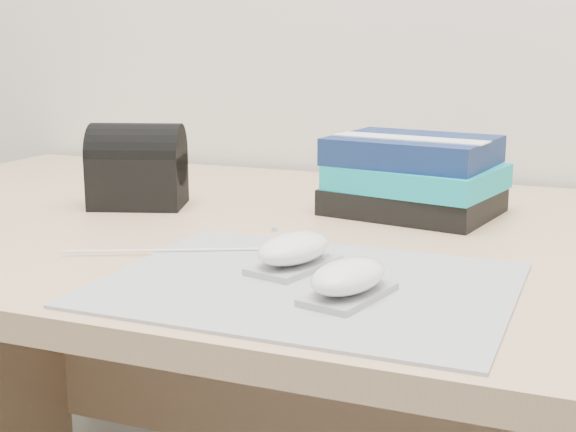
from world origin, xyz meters
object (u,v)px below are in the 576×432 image
at_px(mouse_rear, 294,251).
at_px(pouch, 138,166).
at_px(mouse_front, 349,279).
at_px(desk, 376,387).
at_px(book_stack, 414,176).

relative_size(mouse_rear, pouch, 0.75).
bearing_deg(mouse_front, mouse_rear, 139.23).
height_order(mouse_rear, pouch, pouch).
xyz_separation_m(desk, book_stack, (0.03, 0.07, 0.29)).
bearing_deg(mouse_rear, book_stack, 81.01).
distance_m(mouse_front, pouch, 0.50).
bearing_deg(mouse_rear, mouse_front, -40.77).
distance_m(desk, book_stack, 0.30).
bearing_deg(book_stack, mouse_front, -85.58).
bearing_deg(mouse_front, desk, 100.12).
bearing_deg(mouse_front, book_stack, 94.42).
height_order(mouse_front, book_stack, book_stack).
distance_m(desk, pouch, 0.46).
bearing_deg(mouse_rear, desk, 84.73).
bearing_deg(desk, mouse_rear, -95.27).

